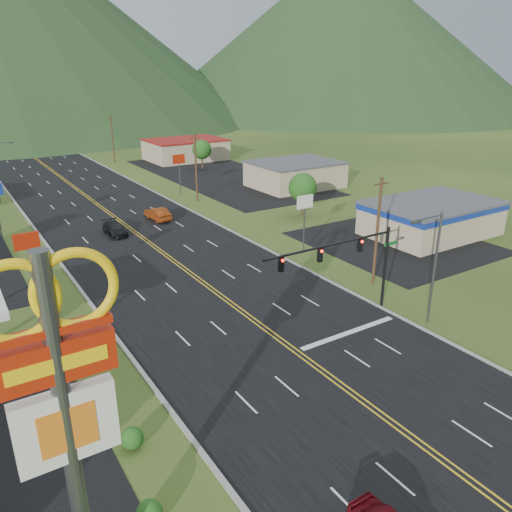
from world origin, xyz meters
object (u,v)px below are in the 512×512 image
pylon_sign (61,392)px  car_red_far (158,214)px  car_dark_mid (115,229)px  streetlight_east (433,262)px  traffic_signal (350,256)px

pylon_sign → car_red_far: pylon_sign is taller
car_red_far → car_dark_mid: bearing=21.7°
car_dark_mid → car_red_far: 7.52m
car_red_far → pylon_sign: bearing=61.5°
streetlight_east → car_red_far: streetlight_east is taller
pylon_sign → car_dark_mid: (14.68, 43.28, -8.58)m
pylon_sign → traffic_signal: 26.67m
pylon_sign → traffic_signal: pylon_sign is taller
pylon_sign → car_red_far: (21.47, 46.52, -8.48)m
traffic_signal → car_red_far: 34.87m
pylon_sign → car_dark_mid: size_ratio=2.84×
car_dark_mid → car_red_far: car_red_far is taller
traffic_signal → car_red_far: (-2.01, 34.52, -4.51)m
streetlight_east → car_red_far: 39.34m
car_red_far → streetlight_east: bearing=96.1°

